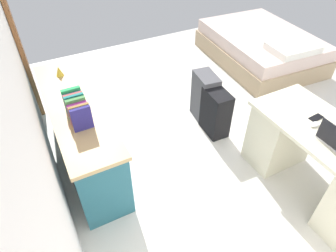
# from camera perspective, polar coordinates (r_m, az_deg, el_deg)

# --- Properties ---
(ground_plane) EXTENTS (5.59, 5.59, 0.00)m
(ground_plane) POSITION_cam_1_polar(r_m,az_deg,el_deg) (3.90, 13.60, 0.77)
(ground_plane) COLOR silver
(wall_back) EXTENTS (4.59, 0.10, 2.55)m
(wall_back) POSITION_cam_1_polar(r_m,az_deg,el_deg) (2.45, -27.39, 7.57)
(wall_back) COLOR white
(wall_back) RESTS_ON ground_plane
(door_wooden) EXTENTS (0.88, 0.05, 2.04)m
(door_wooden) POSITION_cam_1_polar(r_m,az_deg,el_deg) (4.15, -27.68, 16.46)
(door_wooden) COLOR brown
(door_wooden) RESTS_ON ground_plane
(desk) EXTENTS (1.44, 0.66, 0.75)m
(desk) POSITION_cam_1_polar(r_m,az_deg,el_deg) (3.10, 27.19, -6.38)
(desk) COLOR beige
(desk) RESTS_ON ground_plane
(credenza) EXTENTS (1.80, 0.48, 0.76)m
(credenza) POSITION_cam_1_polar(r_m,az_deg,el_deg) (3.19, -16.47, -1.33)
(credenza) COLOR #235B6B
(credenza) RESTS_ON ground_plane
(bed) EXTENTS (1.99, 1.52, 0.58)m
(bed) POSITION_cam_1_polar(r_m,az_deg,el_deg) (5.25, 17.47, 14.36)
(bed) COLOR tan
(bed) RESTS_ON ground_plane
(suitcase_black) EXTENTS (0.37, 0.24, 0.57)m
(suitcase_black) POSITION_cam_1_polar(r_m,az_deg,el_deg) (3.53, 9.18, 2.60)
(suitcase_black) COLOR black
(suitcase_black) RESTS_ON ground_plane
(suitcase_spare_grey) EXTENTS (0.39, 0.26, 0.63)m
(suitcase_spare_grey) POSITION_cam_1_polar(r_m,az_deg,el_deg) (3.70, 7.11, 5.55)
(suitcase_spare_grey) COLOR #4C4C51
(suitcase_spare_grey) RESTS_ON ground_plane
(computer_mouse) EXTENTS (0.06, 0.10, 0.03)m
(computer_mouse) POSITION_cam_1_polar(r_m,az_deg,el_deg) (2.89, 26.53, 0.30)
(computer_mouse) COLOR white
(computer_mouse) RESTS_ON desk
(cell_phone_by_mouse) EXTENTS (0.07, 0.14, 0.01)m
(cell_phone_by_mouse) POSITION_cam_1_polar(r_m,az_deg,el_deg) (2.99, 26.75, 1.45)
(cell_phone_by_mouse) COLOR black
(cell_phone_by_mouse) RESTS_ON desk
(book_row) EXTENTS (0.36, 0.17, 0.23)m
(book_row) POSITION_cam_1_polar(r_m,az_deg,el_deg) (2.70, -17.14, 3.19)
(book_row) COLOR navy
(book_row) RESTS_ON credenza
(figurine_small) EXTENTS (0.08, 0.08, 0.11)m
(figurine_small) POSITION_cam_1_polar(r_m,az_deg,el_deg) (3.42, -20.32, 9.90)
(figurine_small) COLOR gold
(figurine_small) RESTS_ON credenza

